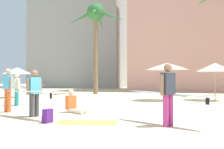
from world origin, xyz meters
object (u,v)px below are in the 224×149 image
at_px(cafe_umbrella_1, 215,67).
at_px(person_far_right, 32,91).
at_px(person_mid_left, 18,88).
at_px(palm_tree_far_left, 96,21).
at_px(person_near_left, 8,88).
at_px(cafe_umbrella_4, 167,66).
at_px(person_mid_center, 74,105).
at_px(backpack, 47,116).
at_px(beach_towel, 87,122).
at_px(person_mid_right, 168,92).
at_px(cafe_umbrella_2, 17,71).

height_order(cafe_umbrella_1, person_far_right, cafe_umbrella_1).
xyz_separation_m(cafe_umbrella_1, person_mid_left, (-10.14, -5.64, -1.18)).
bearing_deg(person_mid_left, palm_tree_far_left, 37.00).
xyz_separation_m(person_mid_left, person_near_left, (1.15, -2.34, 0.07)).
bearing_deg(palm_tree_far_left, cafe_umbrella_1, -27.00).
bearing_deg(cafe_umbrella_4, person_mid_left, -146.47).
height_order(cafe_umbrella_1, person_mid_center, cafe_umbrella_1).
xyz_separation_m(cafe_umbrella_1, backpack, (-6.21, -9.85, -1.87)).
distance_m(cafe_umbrella_1, cafe_umbrella_4, 3.03).
xyz_separation_m(palm_tree_far_left, beach_towel, (4.27, -14.28, -6.59)).
height_order(palm_tree_far_left, cafe_umbrella_1, palm_tree_far_left).
distance_m(person_mid_left, person_near_left, 2.61).
distance_m(cafe_umbrella_4, beach_towel, 9.19).
distance_m(beach_towel, person_mid_right, 2.58).
distance_m(cafe_umbrella_1, person_near_left, 12.07).
height_order(person_far_right, person_near_left, person_near_left).
xyz_separation_m(person_mid_right, person_mid_left, (-7.49, 3.83, -0.04)).
xyz_separation_m(cafe_umbrella_4, beach_towel, (-2.15, -8.68, -2.13)).
bearing_deg(cafe_umbrella_2, person_mid_right, -38.54).
height_order(beach_towel, person_near_left, person_near_left).
height_order(person_mid_center, person_mid_left, person_mid_left).
bearing_deg(person_mid_left, person_mid_center, -74.43).
relative_size(palm_tree_far_left, person_near_left, 4.66).
relative_size(person_mid_center, person_mid_left, 0.48).
bearing_deg(backpack, cafe_umbrella_2, -38.09).
bearing_deg(cafe_umbrella_1, beach_towel, -117.98).
bearing_deg(person_mid_left, cafe_umbrella_2, 76.51).
height_order(person_far_right, person_mid_left, person_far_right).
bearing_deg(cafe_umbrella_1, person_near_left, -138.42).
height_order(cafe_umbrella_1, person_mid_right, cafe_umbrella_1).
bearing_deg(cafe_umbrella_1, palm_tree_far_left, 153.00).
bearing_deg(person_mid_right, palm_tree_far_left, -28.04).
relative_size(palm_tree_far_left, person_mid_right, 3.06).
height_order(cafe_umbrella_2, beach_towel, cafe_umbrella_2).
xyz_separation_m(beach_towel, person_near_left, (-3.93, 1.55, 0.96)).
bearing_deg(person_far_right, cafe_umbrella_2, -25.90).
bearing_deg(person_mid_right, person_mid_center, 8.57).
relative_size(backpack, person_mid_right, 0.16).
bearing_deg(person_mid_left, person_near_left, -112.31).
distance_m(person_mid_right, person_near_left, 6.51).
xyz_separation_m(palm_tree_far_left, person_near_left, (0.34, -12.73, -5.63)).
bearing_deg(person_near_left, person_mid_left, -130.66).
relative_size(cafe_umbrella_4, person_mid_center, 2.50).
bearing_deg(person_far_right, cafe_umbrella_4, -91.58).
bearing_deg(palm_tree_far_left, backpack, -77.97).
bearing_deg(person_mid_left, beach_towel, -85.93).
relative_size(cafe_umbrella_1, backpack, 5.59).
distance_m(cafe_umbrella_4, person_mid_right, 8.71).
bearing_deg(cafe_umbrella_2, person_near_left, -57.67).
bearing_deg(cafe_umbrella_4, person_mid_right, -88.31).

